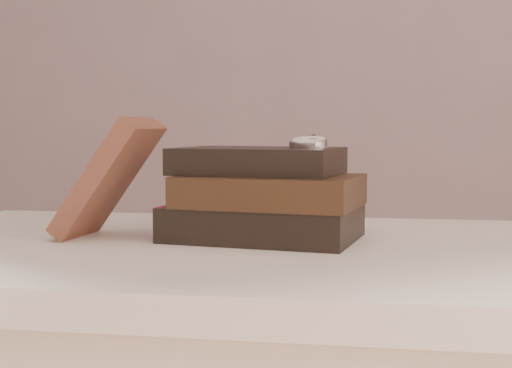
# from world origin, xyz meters

# --- Properties ---
(table) EXTENTS (1.00, 0.60, 0.75)m
(table) POSITION_xyz_m (0.00, 0.35, 0.66)
(table) COLOR silver
(table) RESTS_ON ground
(book_stack) EXTENTS (0.27, 0.21, 0.12)m
(book_stack) POSITION_xyz_m (0.02, 0.39, 0.81)
(book_stack) COLOR black
(book_stack) RESTS_ON table
(journal) EXTENTS (0.14, 0.12, 0.17)m
(journal) POSITION_xyz_m (-0.19, 0.37, 0.83)
(journal) COLOR #47251B
(journal) RESTS_ON table
(pocket_watch) EXTENTS (0.06, 0.16, 0.02)m
(pocket_watch) POSITION_xyz_m (0.08, 0.37, 0.88)
(pocket_watch) COLOR silver
(pocket_watch) RESTS_ON book_stack
(eyeglasses) EXTENTS (0.12, 0.13, 0.05)m
(eyeglasses) POSITION_xyz_m (-0.06, 0.49, 0.82)
(eyeglasses) COLOR silver
(eyeglasses) RESTS_ON book_stack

